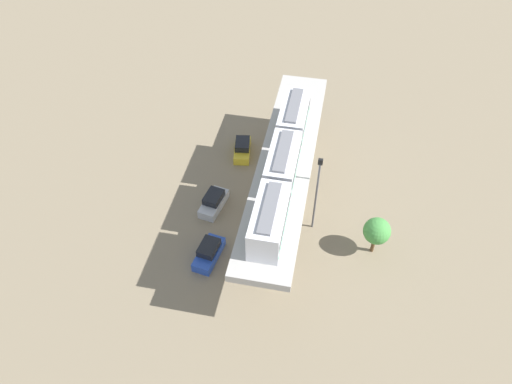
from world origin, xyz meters
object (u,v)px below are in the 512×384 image
Objects in this scene: parked_car_blue at (209,252)px; parked_car_silver at (214,202)px; train at (283,164)px; tree_near_viaduct at (377,231)px; signal_post at (317,192)px; parked_car_yellow at (242,149)px.

parked_car_silver is at bearing 109.65° from parked_car_blue.
tree_near_viaduct is (9.54, -1.80, -5.32)m from train.
tree_near_viaduct is at bearing 23.10° from parked_car_blue.
parked_car_blue is 11.96m from signal_post.
signal_post is at bearing 2.11° from train.
parked_car_silver is 0.47× the size of signal_post.
parked_car_yellow is 14.28m from signal_post.
parked_car_silver and parked_car_blue have the same top height.
tree_near_viaduct is 6.80m from signal_post.
parked_car_yellow is 19.60m from tree_near_viaduct.
parked_car_silver is 1.01× the size of parked_car_blue.
parked_car_yellow is at bearing 143.45° from tree_near_viaduct.
tree_near_viaduct is (15.56, 3.91, 2.28)m from parked_car_blue.
parked_car_silver is 1.01× the size of parked_car_yellow.
train reaches higher than tree_near_viaduct.
train is 11.26m from parked_car_blue.
tree_near_viaduct is at bearing 1.59° from parked_car_silver.
parked_car_silver and parked_car_yellow have the same top height.
parked_car_silver is 1.02× the size of tree_near_viaduct.
parked_car_silver is at bearing 171.10° from tree_near_viaduct.
parked_car_silver is 6.65m from parked_car_blue.
train is at bearing -66.69° from parked_car_yellow.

